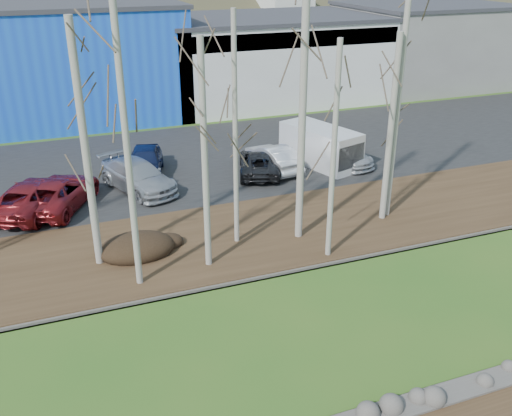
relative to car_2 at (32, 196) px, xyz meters
name	(u,v)px	position (x,y,z in m)	size (l,w,h in m)	color
river	(288,337)	(7.50, -13.30, -0.89)	(80.00, 8.00, 0.90)	black
far_bank_rocks	(245,277)	(7.50, -9.20, -0.89)	(80.00, 0.80, 0.46)	#47423D
far_bank	(220,240)	(7.50, -6.00, -0.82)	(80.00, 7.00, 0.15)	#382616
parking_lot	(167,164)	(7.50, 4.50, -0.82)	(80.00, 14.00, 0.14)	black
building_blue	(41,62)	(1.50, 18.50, 3.26)	(20.40, 12.24, 8.30)	blue
building_white	(266,57)	(19.50, 18.48, 2.52)	(18.36, 12.24, 6.80)	silver
building_grey	(424,44)	(35.50, 18.50, 2.76)	(14.28, 12.24, 7.30)	slate
dirt_mound	(137,247)	(3.86, -6.06, -0.43)	(3.15, 2.22, 0.62)	black
birch_2	(85,150)	(2.32, -6.26, 4.02)	(0.30, 0.30, 9.52)	#B3AEA2
birch_3	(126,136)	(3.54, -8.37, 5.03)	(0.24, 0.24, 11.55)	#B3AEA2
birch_4	(205,159)	(6.39, -7.95, 3.70)	(0.25, 0.25, 8.88)	#B3AEA2
birch_5	(235,134)	(8.11, -6.45, 4.05)	(0.21, 0.21, 9.58)	#B3AEA2
birch_6	(334,155)	(11.22, -8.96, 3.60)	(0.22, 0.22, 8.68)	#B3AEA2
birch_7	(303,107)	(10.79, -7.00, 5.03)	(0.31, 0.31, 11.54)	#B3AEA2
birch_8	(391,131)	(15.28, -6.69, 3.48)	(0.28, 0.28, 8.45)	#B3AEA2
birch_9	(398,99)	(15.67, -6.47, 4.81)	(0.26, 0.26, 11.10)	#B3AEA2
car_2	(32,196)	(0.00, 0.00, 0.00)	(2.50, 5.41, 1.50)	maroon
car_3	(138,176)	(5.20, 0.88, 0.02)	(2.15, 5.30, 1.54)	#9DA0A4
car_4	(145,162)	(5.99, 2.87, 0.04)	(1.86, 4.62, 1.57)	#172144
car_5	(273,158)	(12.99, 1.16, -0.03)	(1.53, 4.39, 1.45)	silver
car_6	(259,163)	(11.98, 0.87, -0.11)	(2.14, 4.63, 1.29)	black
car_7	(342,153)	(17.16, 0.65, -0.11)	(1.80, 4.43, 1.29)	#B8B8BA
car_8	(59,193)	(1.20, 0.00, 0.00)	(2.50, 5.41, 1.50)	maroon
van_white	(323,147)	(15.99, 0.90, 0.34)	(3.44, 5.40, 2.19)	white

